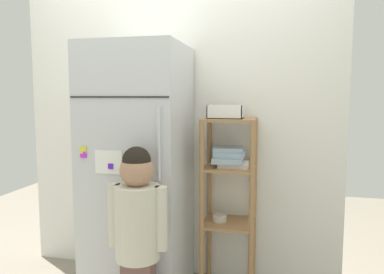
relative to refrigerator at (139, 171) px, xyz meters
name	(u,v)px	position (x,y,z in m)	size (l,w,h in m)	color
kitchen_wall_back	(178,132)	(0.19, 0.35, 0.25)	(2.47, 0.03, 2.24)	silver
refrigerator	(139,171)	(0.00, 0.00, 0.00)	(0.65, 0.68, 1.74)	silver
child_standing	(138,222)	(0.16, -0.46, -0.20)	(0.36, 0.26, 1.11)	brown
pantry_shelf_unit	(229,180)	(0.61, 0.15, -0.07)	(0.38, 0.34, 1.24)	#9E7247
fruit_bin	(227,114)	(0.59, 0.16, 0.40)	(0.24, 0.19, 0.09)	white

